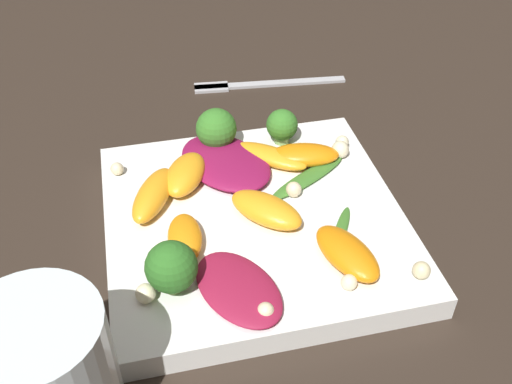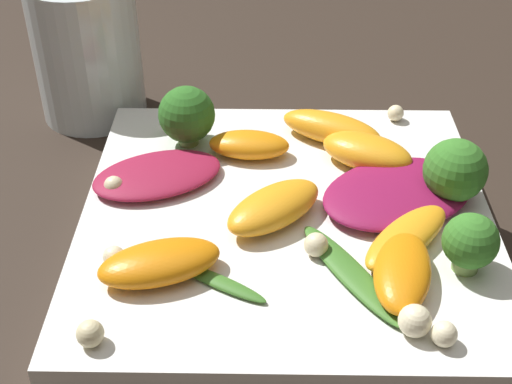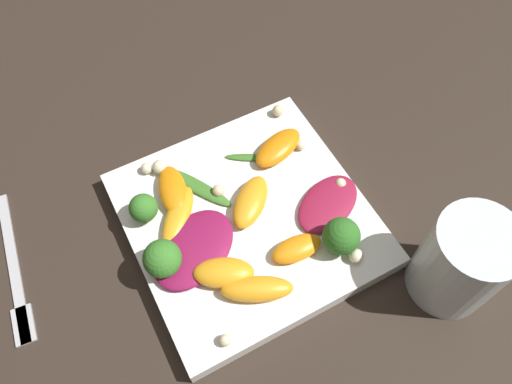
# 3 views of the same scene
# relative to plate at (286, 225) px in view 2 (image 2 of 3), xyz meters

# --- Properties ---
(ground_plane) EXTENTS (2.40, 2.40, 0.00)m
(ground_plane) POSITION_rel_plate_xyz_m (0.00, 0.00, -0.01)
(ground_plane) COLOR #2D231C
(plate) EXTENTS (0.26, 0.26, 0.02)m
(plate) POSITION_rel_plate_xyz_m (0.00, 0.00, 0.00)
(plate) COLOR white
(plate) RESTS_ON ground_plane
(drinking_glass) EXTENTS (0.08, 0.08, 0.11)m
(drinking_glass) POSITION_rel_plate_xyz_m (0.15, -0.16, 0.04)
(drinking_glass) COLOR silver
(drinking_glass) RESTS_ON ground_plane
(radicchio_leaf_0) EXTENTS (0.12, 0.11, 0.01)m
(radicchio_leaf_0) POSITION_rel_plate_xyz_m (-0.07, -0.01, 0.02)
(radicchio_leaf_0) COLOR maroon
(radicchio_leaf_0) RESTS_ON plate
(radicchio_leaf_1) EXTENTS (0.10, 0.08, 0.01)m
(radicchio_leaf_1) POSITION_rel_plate_xyz_m (0.09, -0.03, 0.02)
(radicchio_leaf_1) COLOR maroon
(radicchio_leaf_1) RESTS_ON plate
(orange_segment_0) EXTENTS (0.08, 0.06, 0.02)m
(orange_segment_0) POSITION_rel_plate_xyz_m (-0.03, -0.08, 0.02)
(orange_segment_0) COLOR orange
(orange_segment_0) RESTS_ON plate
(orange_segment_1) EXTENTS (0.07, 0.07, 0.02)m
(orange_segment_1) POSITION_rel_plate_xyz_m (0.01, 0.01, 0.02)
(orange_segment_1) COLOR orange
(orange_segment_1) RESTS_ON plate
(orange_segment_2) EXTENTS (0.06, 0.03, 0.02)m
(orange_segment_2) POSITION_rel_plate_xyz_m (0.03, -0.06, 0.02)
(orange_segment_2) COLOR orange
(orange_segment_2) RESTS_ON plate
(orange_segment_3) EXTENTS (0.07, 0.07, 0.01)m
(orange_segment_3) POSITION_rel_plate_xyz_m (-0.07, 0.03, 0.02)
(orange_segment_3) COLOR orange
(orange_segment_3) RESTS_ON plate
(orange_segment_4) EXTENTS (0.07, 0.06, 0.02)m
(orange_segment_4) POSITION_rel_plate_xyz_m (-0.06, -0.05, 0.02)
(orange_segment_4) COLOR orange
(orange_segment_4) RESTS_ON plate
(orange_segment_5) EXTENTS (0.08, 0.05, 0.02)m
(orange_segment_5) POSITION_rel_plate_xyz_m (0.07, 0.06, 0.02)
(orange_segment_5) COLOR orange
(orange_segment_5) RESTS_ON plate
(orange_segment_6) EXTENTS (0.04, 0.07, 0.02)m
(orange_segment_6) POSITION_rel_plate_xyz_m (-0.06, 0.06, 0.02)
(orange_segment_6) COLOR orange
(orange_segment_6) RESTS_ON plate
(broccoli_floret_0) EXTENTS (0.04, 0.04, 0.04)m
(broccoli_floret_0) POSITION_rel_plate_xyz_m (0.07, -0.08, 0.03)
(broccoli_floret_0) COLOR #7A9E51
(broccoli_floret_0) RESTS_ON plate
(broccoli_floret_1) EXTENTS (0.04, 0.04, 0.04)m
(broccoli_floret_1) POSITION_rel_plate_xyz_m (-0.11, -0.01, 0.03)
(broccoli_floret_1) COLOR #7A9E51
(broccoli_floret_1) RESTS_ON plate
(broccoli_floret_2) EXTENTS (0.03, 0.03, 0.04)m
(broccoli_floret_2) POSITION_rel_plate_xyz_m (-0.10, 0.05, 0.03)
(broccoli_floret_2) COLOR #84AD5B
(broccoli_floret_2) RESTS_ON plate
(arugula_sprig_0) EXTENTS (0.06, 0.09, 0.01)m
(arugula_sprig_0) POSITION_rel_plate_xyz_m (-0.03, 0.06, 0.01)
(arugula_sprig_0) COLOR #3D7528
(arugula_sprig_0) RESTS_ON plate
(arugula_sprig_1) EXTENTS (0.06, 0.04, 0.00)m
(arugula_sprig_1) POSITION_rel_plate_xyz_m (0.04, 0.07, 0.01)
(arugula_sprig_1) COLOR #3D7528
(arugula_sprig_1) RESTS_ON plate
(macadamia_nut_0) EXTENTS (0.02, 0.02, 0.02)m
(macadamia_nut_0) POSITION_rel_plate_xyz_m (-0.06, 0.10, 0.02)
(macadamia_nut_0) COLOR beige
(macadamia_nut_0) RESTS_ON plate
(macadamia_nut_1) EXTENTS (0.01, 0.01, 0.01)m
(macadamia_nut_1) POSITION_rel_plate_xyz_m (0.10, 0.05, 0.02)
(macadamia_nut_1) COLOR beige
(macadamia_nut_1) RESTS_ON plate
(macadamia_nut_2) EXTENTS (0.01, 0.01, 0.01)m
(macadamia_nut_2) POSITION_rel_plate_xyz_m (-0.08, -0.11, 0.02)
(macadamia_nut_2) COLOR beige
(macadamia_nut_2) RESTS_ON plate
(macadamia_nut_3) EXTENTS (0.02, 0.02, 0.02)m
(macadamia_nut_3) POSITION_rel_plate_xyz_m (0.08, -0.10, 0.02)
(macadamia_nut_3) COLOR beige
(macadamia_nut_3) RESTS_ON plate
(macadamia_nut_4) EXTENTS (0.01, 0.01, 0.01)m
(macadamia_nut_4) POSITION_rel_plate_xyz_m (-0.02, 0.04, 0.02)
(macadamia_nut_4) COLOR beige
(macadamia_nut_4) RESTS_ON plate
(macadamia_nut_5) EXTENTS (0.01, 0.01, 0.01)m
(macadamia_nut_5) POSITION_rel_plate_xyz_m (0.11, -0.02, 0.02)
(macadamia_nut_5) COLOR beige
(macadamia_nut_5) RESTS_ON plate
(macadamia_nut_6) EXTENTS (0.01, 0.01, 0.01)m
(macadamia_nut_6) POSITION_rel_plate_xyz_m (-0.08, 0.11, 0.02)
(macadamia_nut_6) COLOR beige
(macadamia_nut_6) RESTS_ON plate
(macadamia_nut_7) EXTENTS (0.01, 0.01, 0.01)m
(macadamia_nut_7) POSITION_rel_plate_xyz_m (0.10, 0.11, 0.02)
(macadamia_nut_7) COLOR beige
(macadamia_nut_7) RESTS_ON plate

